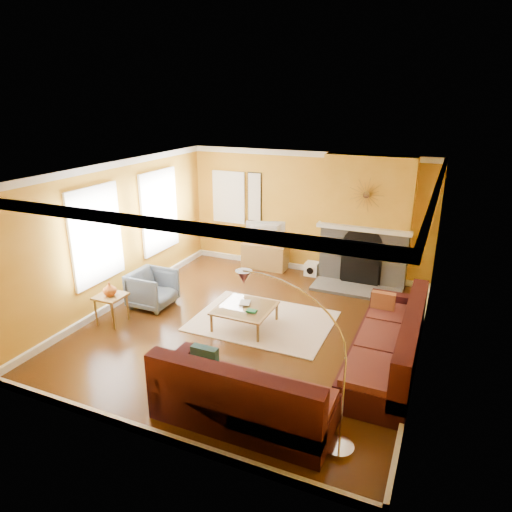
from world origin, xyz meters
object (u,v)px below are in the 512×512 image
at_px(media_console, 265,256).
at_px(sectional_sofa, 309,340).
at_px(arc_lamp, 296,363).
at_px(coffee_table, 245,316).
at_px(armchair, 153,289).
at_px(side_table, 112,309).

bearing_deg(media_console, sectional_sofa, -58.79).
height_order(media_console, arc_lamp, arc_lamp).
relative_size(sectional_sofa, media_console, 3.65).
distance_m(coffee_table, media_console, 2.93).
relative_size(armchair, arc_lamp, 0.39).
height_order(media_console, armchair, armchair).
xyz_separation_m(coffee_table, armchair, (-1.95, 0.05, 0.16)).
bearing_deg(armchair, coffee_table, -91.34).
bearing_deg(sectional_sofa, coffee_table, 151.24).
relative_size(coffee_table, armchair, 1.23).
bearing_deg(sectional_sofa, side_table, -179.27).
height_order(sectional_sofa, side_table, sectional_sofa).
bearing_deg(coffee_table, sectional_sofa, -28.76).
height_order(side_table, arc_lamp, arc_lamp).
xyz_separation_m(media_console, armchair, (-1.16, -2.77, 0.06)).
bearing_deg(arc_lamp, sectional_sofa, 101.11).
distance_m(media_console, side_table, 3.89).
relative_size(coffee_table, media_console, 0.91).
height_order(media_console, side_table, media_console).
height_order(coffee_table, media_console, media_console).
distance_m(coffee_table, side_table, 2.35).
bearing_deg(armchair, arc_lamp, -122.34).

